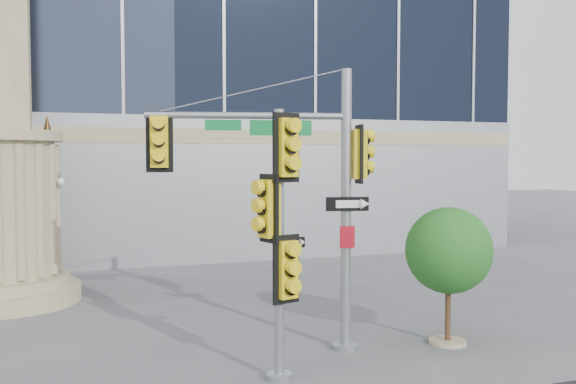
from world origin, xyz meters
name	(u,v)px	position (x,y,z in m)	size (l,w,h in m)	color
ground	(300,376)	(0.00, 0.00, 0.00)	(120.00, 120.00, 0.00)	#545456
monument	(0,117)	(-6.00, 9.00, 5.52)	(4.40, 4.40, 16.60)	#998B68
main_signal_pole	(296,177)	(0.51, 1.60, 3.88)	(4.78, 1.49, 6.26)	slate
secondary_signal_pole	(280,223)	(-0.46, -0.16, 3.07)	(0.97, 0.69, 5.23)	slate
street_tree	(450,254)	(4.06, 0.94, 2.09)	(2.04, 1.99, 3.18)	#998B68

